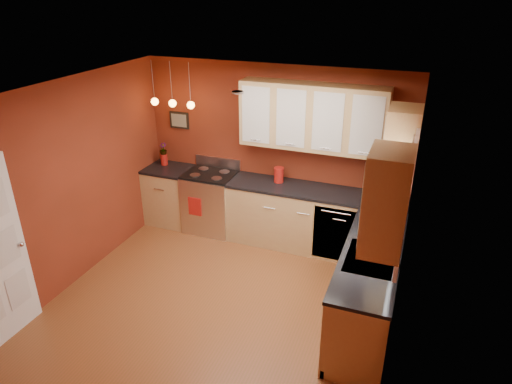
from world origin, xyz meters
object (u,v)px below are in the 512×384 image
at_px(soap_pump, 395,258).
at_px(red_canister, 279,175).
at_px(coffee_maker, 386,189).
at_px(gas_range, 211,201).
at_px(sink, 370,260).

bearing_deg(soap_pump, red_canister, 137.52).
distance_m(red_canister, coffee_maker, 1.52).
bearing_deg(soap_pump, coffee_maker, 99.44).
height_order(gas_range, sink, sink).
relative_size(gas_range, sink, 1.59).
bearing_deg(gas_range, soap_pump, -28.39).
xyz_separation_m(sink, soap_pump, (0.25, -0.05, 0.12)).
xyz_separation_m(gas_range, red_canister, (1.08, 0.09, 0.57)).
xyz_separation_m(red_canister, coffee_maker, (1.51, 0.04, 0.00)).
height_order(sink, coffee_maker, sink).
bearing_deg(gas_range, coffee_maker, 2.90).
height_order(gas_range, coffee_maker, coffee_maker).
relative_size(gas_range, red_canister, 5.02).
bearing_deg(red_canister, coffee_maker, 1.50).
distance_m(gas_range, red_canister, 1.22).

